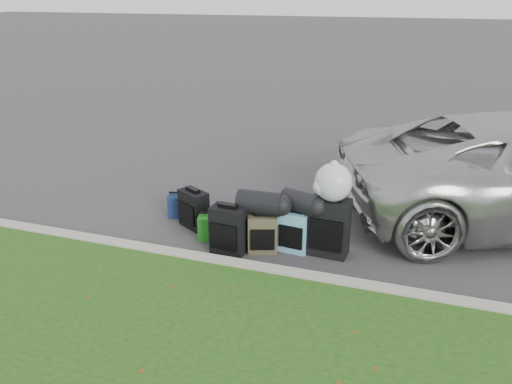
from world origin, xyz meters
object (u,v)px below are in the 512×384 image
(suitcase_small_black, at_px, (194,209))
(suitcase_large_black_left, at_px, (228,230))
(tote_navy, at_px, (179,205))
(tote_green, at_px, (210,227))
(suitcase_teal, at_px, (294,231))
(suitcase_large_black_right, at_px, (329,227))
(suitcase_olive, at_px, (262,233))

(suitcase_small_black, bearing_deg, suitcase_large_black_left, -7.74)
(suitcase_large_black_left, relative_size, tote_navy, 1.89)
(suitcase_large_black_left, relative_size, tote_green, 1.82)
(suitcase_teal, relative_size, suitcase_large_black_right, 0.73)
(suitcase_olive, bearing_deg, tote_green, 153.35)
(suitcase_small_black, relative_size, tote_green, 1.58)
(suitcase_large_black_right, distance_m, tote_navy, 2.35)
(suitcase_teal, height_order, suitcase_large_black_right, suitcase_large_black_right)
(tote_navy, bearing_deg, tote_green, -53.86)
(suitcase_large_black_right, bearing_deg, tote_navy, 172.31)
(suitcase_small_black, relative_size, tote_navy, 1.63)
(suitcase_small_black, height_order, tote_green, suitcase_small_black)
(suitcase_olive, relative_size, tote_navy, 1.54)
(suitcase_teal, xyz_separation_m, suitcase_large_black_right, (0.43, 0.05, 0.10))
(suitcase_olive, relative_size, suitcase_teal, 0.94)
(suitcase_small_black, height_order, suitcase_large_black_left, suitcase_large_black_left)
(suitcase_small_black, height_order, suitcase_large_black_right, suitcase_large_black_right)
(suitcase_teal, xyz_separation_m, tote_green, (-1.13, -0.05, -0.10))
(tote_green, relative_size, tote_navy, 1.04)
(suitcase_olive, height_order, tote_green, suitcase_olive)
(suitcase_small_black, distance_m, suitcase_large_black_right, 1.94)
(suitcase_small_black, relative_size, suitcase_olive, 1.06)
(suitcase_large_black_right, bearing_deg, tote_green, -173.12)
(suitcase_large_black_left, xyz_separation_m, tote_green, (-0.36, 0.26, -0.14))
(suitcase_large_black_left, height_order, tote_green, suitcase_large_black_left)
(suitcase_teal, xyz_separation_m, tote_navy, (-1.86, 0.50, -0.11))
(suitcase_large_black_left, xyz_separation_m, suitcase_large_black_right, (1.20, 0.36, 0.06))
(suitcase_small_black, bearing_deg, tote_navy, 172.53)
(suitcase_small_black, xyz_separation_m, tote_navy, (-0.37, 0.27, -0.10))
(suitcase_olive, bearing_deg, suitcase_small_black, 142.44)
(suitcase_small_black, distance_m, tote_navy, 0.47)
(suitcase_large_black_left, bearing_deg, suitcase_olive, 25.76)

